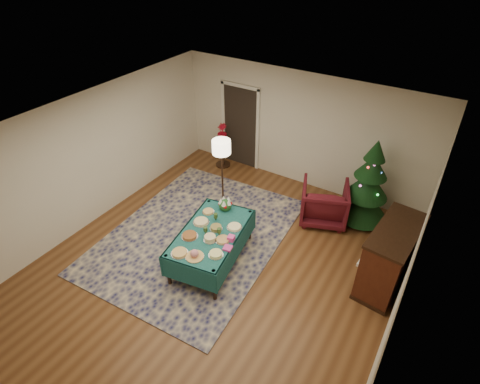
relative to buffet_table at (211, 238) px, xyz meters
The scene contains 26 objects.
room_shell 0.83m from the buffet_table, 48.90° to the right, with size 7.00×7.00×7.00m.
doorway 3.63m from the buffet_table, 113.54° to the left, with size 1.08×0.04×2.16m.
rug 0.95m from the buffet_table, 150.14° to the left, with size 3.20×4.20×0.02m, color #121344.
buffet_table is the anchor object (origin of this frame).
platter_0 0.74m from the buffet_table, 99.93° to the right, with size 0.30×0.30×0.04m.
platter_1 0.69m from the buffet_table, 78.10° to the right, with size 0.31×0.31×0.15m.
platter_2 0.61m from the buffet_table, 46.30° to the right, with size 0.25×0.25×0.06m.
platter_3 0.42m from the buffet_table, 129.55° to the right, with size 0.30×0.30×0.05m.
platter_4 0.28m from the buffet_table, 57.97° to the right, with size 0.23×0.23×0.10m.
platter_5 0.35m from the buffet_table, 13.28° to the right, with size 0.27×0.27×0.04m.
platter_6 0.36m from the buffet_table, 159.47° to the left, with size 0.30×0.30×0.05m.
platter_7 0.21m from the buffet_table, 72.04° to the left, with size 0.23×0.23×0.07m.
platter_8 0.46m from the buffet_table, 47.55° to the left, with size 0.28×0.28×0.04m.
platter_9 0.59m from the buffet_table, 130.63° to the left, with size 0.23×0.23×0.04m.
goblet_0 0.39m from the buffet_table, 108.89° to the left, with size 0.07×0.07×0.16m.
goblet_1 0.29m from the buffet_table, ahead, with size 0.07×0.07×0.16m.
goblet_2 0.25m from the buffet_table, 114.72° to the right, with size 0.07×0.07×0.16m.
napkin_stack 0.55m from the buffet_table, 22.00° to the right, with size 0.14×0.14×0.04m, color #CF398F.
gift_box 0.46m from the buffet_table, ahead, with size 0.11×0.11×0.09m, color #E33F98.
centerpiece 0.75m from the buffet_table, 102.26° to the left, with size 0.25×0.25×0.29m.
armchair 2.58m from the buffet_table, 60.06° to the left, with size 0.93×0.87×0.95m, color #51111A.
floor_lamp 1.93m from the buffet_table, 117.51° to the left, with size 0.39×0.39×1.61m.
side_table 3.44m from the buffet_table, 120.76° to the left, with size 0.42×0.42×0.75m.
potted_plant 3.44m from the buffet_table, 120.76° to the left, with size 0.24×0.43×0.24m, color #B70D21.
christmas_tree 3.36m from the buffet_table, 53.48° to the left, with size 1.24×1.24×1.89m.
piano 3.08m from the buffet_table, 22.13° to the left, with size 0.79×1.46×1.22m.
Camera 1 is at (2.93, -3.78, 5.15)m, focal length 28.00 mm.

